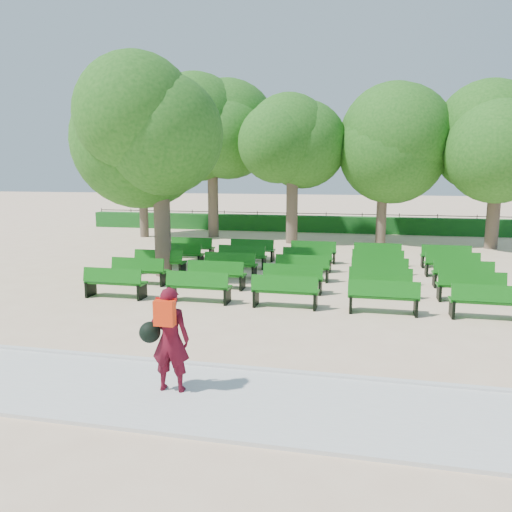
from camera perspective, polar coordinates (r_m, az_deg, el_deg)
The scene contains 9 objects.
ground at distance 14.79m, azimuth -0.38°, elevation -3.53°, with size 120.00×120.00×0.00m, color beige.
paving at distance 8.09m, azimuth -12.49°, elevation -14.97°, with size 30.00×2.20×0.06m, color silver.
curb at distance 9.05m, azimuth -9.38°, elevation -12.00°, with size 30.00×0.12×0.10m, color silver.
hedge at distance 28.37m, azimuth 5.91°, elevation 3.69°, with size 26.00×0.70×0.90m, color #16581B.
fence at distance 28.82m, azimuth 5.99°, elevation 2.88°, with size 26.00×0.10×1.02m, color black, non-canonical shape.
tree_line at distance 24.49m, azimuth 4.82°, elevation 1.70°, with size 21.80×6.80×7.04m, color #26611A, non-canonical shape.
bench_array at distance 15.66m, azimuth 5.28°, elevation -2.50°, with size 1.67×0.54×1.05m.
tree_among at distance 16.38m, azimuth -10.95°, elevation 12.70°, with size 4.41×4.41×6.31m.
person at distance 7.72m, azimuth -9.98°, elevation -9.19°, with size 0.77×0.47×1.62m.
Camera 1 is at (3.19, -14.04, 3.37)m, focal length 35.00 mm.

